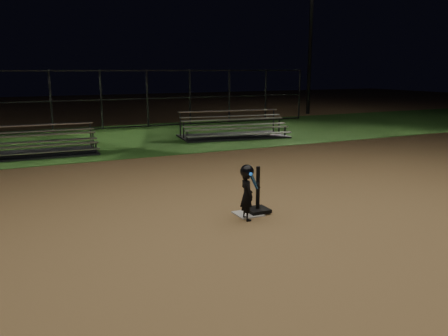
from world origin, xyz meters
TOP-DOWN VIEW (x-y plane):
  - ground at (0.00, 0.00)m, footprint 80.00×80.00m
  - grass_strip at (0.00, 10.00)m, footprint 60.00×8.00m
  - home_plate at (0.00, 0.00)m, footprint 0.45×0.45m
  - batting_tee at (0.19, 0.01)m, footprint 0.38×0.38m
  - child_batter at (-0.16, -0.25)m, footprint 0.43×0.53m
  - bleacher_left at (-3.00, 7.78)m, footprint 3.57×1.81m
  - bleacher_right at (3.99, 8.55)m, footprint 4.18×2.44m
  - backstop_fence at (0.00, 13.00)m, footprint 20.08×0.08m
  - light_pole_right at (12.00, 14.94)m, footprint 0.90×0.53m

SIDE VIEW (x-z plane):
  - ground at x=0.00m, z-range 0.00..0.00m
  - grass_strip at x=0.00m, z-range 0.00..0.01m
  - home_plate at x=0.00m, z-range 0.00..0.02m
  - bleacher_left at x=-3.00m, z-range -0.25..0.61m
  - batting_tee at x=0.19m, z-range -0.23..0.59m
  - bleacher_right at x=3.99m, z-range -0.28..0.69m
  - child_batter at x=-0.16m, z-range 0.03..1.00m
  - backstop_fence at x=0.00m, z-range 0.00..2.50m
  - light_pole_right at x=12.00m, z-range 0.80..9.10m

